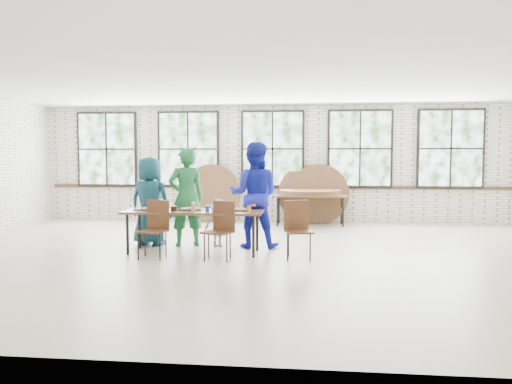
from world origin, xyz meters
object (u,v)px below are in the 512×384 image
chair_near_left (155,224)px  storage_table (310,197)px  chair_near_right (221,225)px  dining_table (194,213)px

chair_near_left → storage_table: size_ratio=0.52×
chair_near_left → chair_near_right: same height
chair_near_left → chair_near_right: size_ratio=1.00×
dining_table → chair_near_right: size_ratio=2.53×
dining_table → chair_near_right: 0.75m
dining_table → chair_near_left: chair_near_left is taller
chair_near_left → storage_table: 4.95m
chair_near_left → storage_table: (2.57, 4.23, 0.13)m
chair_near_right → storage_table: 4.49m
dining_table → storage_table: 4.28m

